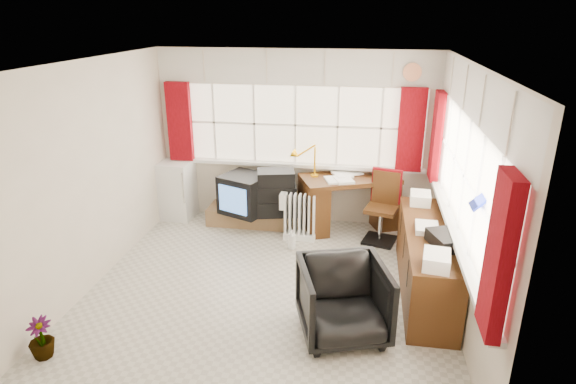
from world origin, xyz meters
name	(u,v)px	position (x,y,z in m)	size (l,w,h in m)	color
ground	(269,287)	(0.00, 0.00, 0.00)	(4.00, 4.00, 0.00)	beige
room_walls	(267,162)	(0.00, 0.00, 1.50)	(4.00, 4.00, 4.00)	beige
window_back	(295,160)	(0.00, 1.94, 0.95)	(3.70, 0.12, 3.60)	beige
window_right	(455,223)	(1.94, 0.00, 0.95)	(0.12, 3.70, 3.60)	beige
curtains	(359,147)	(0.92, 0.93, 1.46)	(3.83, 3.83, 1.15)	maroon
overhead_cabinets	(368,78)	(0.98, 0.98, 2.25)	(3.98, 3.98, 0.48)	silver
desk	(349,200)	(0.81, 1.80, 0.43)	(1.50, 1.14, 0.81)	#4A2E11
desk_lamp	(315,154)	(0.31, 1.75, 1.10)	(0.18, 0.16, 0.47)	#F3AC0A
task_chair	(384,203)	(1.29, 1.50, 0.52)	(0.51, 0.53, 0.99)	black
office_chair	(343,300)	(0.87, -0.72, 0.37)	(0.80, 0.82, 0.75)	black
radiator	(300,221)	(0.17, 1.30, 0.27)	(0.44, 0.19, 0.66)	white
credenza	(426,260)	(1.73, 0.20, 0.39)	(0.50, 2.00, 0.85)	#4A2E11
file_tray	(447,240)	(1.86, -0.14, 0.82)	(0.30, 0.39, 0.13)	black
tv_bench	(256,215)	(-0.55, 1.72, 0.12)	(1.40, 0.50, 0.25)	olive
crt_tv	(245,194)	(-0.66, 1.54, 0.53)	(0.77, 0.74, 0.55)	black
hifi_stack	(276,194)	(-0.21, 1.55, 0.55)	(0.69, 0.52, 0.64)	black
mini_fridge	(176,189)	(-1.80, 1.80, 0.44)	(0.54, 0.55, 0.87)	white
spray_bottle_a	(292,240)	(0.11, 0.98, 0.14)	(0.10, 0.10, 0.27)	silver
spray_bottle_b	(282,222)	(-0.14, 1.61, 0.09)	(0.08, 0.08, 0.17)	#85C6C1
flower_vase	(41,338)	(-1.80, -1.50, 0.20)	(0.22, 0.22, 0.40)	black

